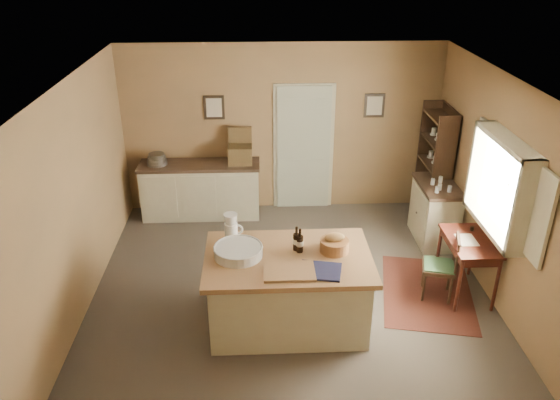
# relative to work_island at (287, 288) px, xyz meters

# --- Properties ---
(ground) EXTENTS (5.00, 5.00, 0.00)m
(ground) POSITION_rel_work_island_xyz_m (0.08, 0.60, -0.48)
(ground) COLOR #63574B
(ground) RESTS_ON ground
(wall_back) EXTENTS (5.00, 0.10, 2.70)m
(wall_back) POSITION_rel_work_island_xyz_m (0.08, 3.10, 0.87)
(wall_back) COLOR #9C7549
(wall_back) RESTS_ON ground
(wall_front) EXTENTS (5.00, 0.10, 2.70)m
(wall_front) POSITION_rel_work_island_xyz_m (0.08, -1.90, 0.87)
(wall_front) COLOR #9C7549
(wall_front) RESTS_ON ground
(wall_left) EXTENTS (0.10, 5.00, 2.70)m
(wall_left) POSITION_rel_work_island_xyz_m (-2.42, 0.60, 0.87)
(wall_left) COLOR #9C7549
(wall_left) RESTS_ON ground
(wall_right) EXTENTS (0.10, 5.00, 2.70)m
(wall_right) POSITION_rel_work_island_xyz_m (2.58, 0.60, 0.87)
(wall_right) COLOR #9C7549
(wall_right) RESTS_ON ground
(ceiling) EXTENTS (5.00, 5.00, 0.00)m
(ceiling) POSITION_rel_work_island_xyz_m (0.08, 0.60, 2.22)
(ceiling) COLOR silver
(ceiling) RESTS_ON wall_back
(door) EXTENTS (0.97, 0.06, 2.11)m
(door) POSITION_rel_work_island_xyz_m (0.43, 3.07, 0.57)
(door) COLOR #B7BCA2
(door) RESTS_ON ground
(framed_prints) EXTENTS (2.82, 0.02, 0.38)m
(framed_prints) POSITION_rel_work_island_xyz_m (0.28, 3.08, 1.24)
(framed_prints) COLOR black
(framed_prints) RESTS_ON ground
(window) EXTENTS (0.25, 1.99, 1.12)m
(window) POSITION_rel_work_island_xyz_m (2.50, 0.40, 1.07)
(window) COLOR beige
(window) RESTS_ON ground
(work_island) EXTENTS (1.87, 1.22, 1.20)m
(work_island) POSITION_rel_work_island_xyz_m (0.00, 0.00, 0.00)
(work_island) COLOR beige
(work_island) RESTS_ON ground
(sideboard) EXTENTS (1.89, 0.54, 1.18)m
(sideboard) POSITION_rel_work_island_xyz_m (-1.23, 2.80, -0.00)
(sideboard) COLOR beige
(sideboard) RESTS_ON ground
(rug) EXTENTS (1.40, 1.79, 0.01)m
(rug) POSITION_rel_work_island_xyz_m (1.83, 0.51, -0.48)
(rug) COLOR #55211A
(rug) RESTS_ON ground
(writing_desk) EXTENTS (0.53, 0.87, 0.82)m
(writing_desk) POSITION_rel_work_island_xyz_m (2.27, 0.51, 0.19)
(writing_desk) COLOR black
(writing_desk) RESTS_ON ground
(desk_chair) EXTENTS (0.48, 0.48, 0.84)m
(desk_chair) POSITION_rel_work_island_xyz_m (1.90, 0.45, -0.06)
(desk_chair) COLOR black
(desk_chair) RESTS_ON ground
(right_cabinet) EXTENTS (0.53, 0.94, 0.99)m
(right_cabinet) POSITION_rel_work_island_xyz_m (2.27, 1.86, -0.02)
(right_cabinet) COLOR beige
(right_cabinet) RESTS_ON ground
(shelving_unit) EXTENTS (0.32, 0.84, 1.86)m
(shelving_unit) POSITION_rel_work_island_xyz_m (2.42, 2.45, 0.45)
(shelving_unit) COLOR black
(shelving_unit) RESTS_ON ground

